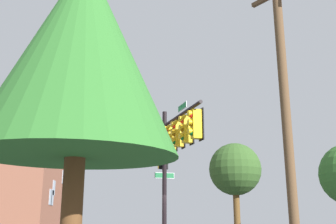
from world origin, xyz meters
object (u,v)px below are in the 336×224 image
at_px(signal_pole_assembly, 175,146).
at_px(tree_near, 235,170).
at_px(utility_pole, 285,108).
at_px(tree_mid, 81,52).
at_px(brick_building, 8,193).

distance_m(signal_pole_assembly, tree_near, 8.57).
relative_size(utility_pole, tree_mid, 1.33).
xyz_separation_m(utility_pole, brick_building, (-23.91, -14.32, -1.04)).
height_order(signal_pole_assembly, tree_near, signal_pole_assembly).
bearing_deg(tree_mid, tree_near, 157.23).
bearing_deg(signal_pole_assembly, tree_near, 148.60).
bearing_deg(brick_building, signal_pole_assembly, 34.28).
bearing_deg(tree_near, brick_building, -121.87).
xyz_separation_m(signal_pole_assembly, brick_building, (-17.51, -11.94, -1.06)).
relative_size(tree_near, tree_mid, 0.93).
bearing_deg(utility_pole, tree_near, 171.35).
height_order(signal_pole_assembly, tree_mid, tree_mid).
height_order(signal_pole_assembly, utility_pole, utility_pole).
bearing_deg(utility_pole, signal_pole_assembly, -159.61).
bearing_deg(tree_mid, brick_building, -161.32).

